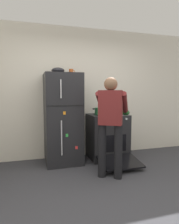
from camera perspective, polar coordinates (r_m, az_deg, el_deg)
ground at (r=2.86m, az=7.80°, el=-23.12°), size 8.00×8.00×0.00m
kitchen_wall_back at (r=4.35m, az=-2.72°, el=5.37°), size 6.00×0.10×2.70m
refrigerator at (r=3.92m, az=-7.53°, el=-1.89°), size 0.68×0.72×1.72m
stove_range at (r=4.22m, az=5.14°, el=-6.99°), size 0.76×1.22×0.92m
person_cook at (r=3.23m, az=6.03°, el=-1.68°), size 0.69×0.76×1.60m
red_pot at (r=4.05m, az=3.27°, el=0.24°), size 0.36×0.26×0.14m
coffee_mug at (r=3.99m, az=-5.19°, el=11.32°), size 0.11×0.08×0.10m
pepper_mill at (r=4.46m, az=7.74°, el=0.77°), size 0.05×0.05×0.15m
mixing_bowl at (r=3.90m, az=-8.90°, el=11.51°), size 0.24×0.24×0.11m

